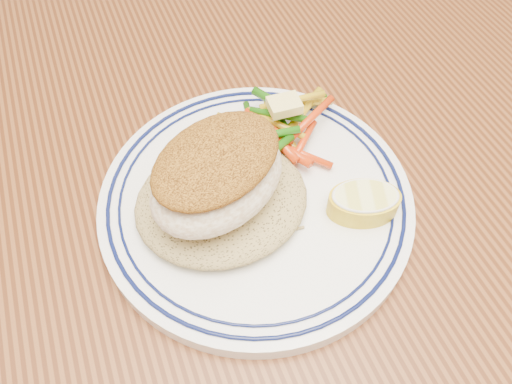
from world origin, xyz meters
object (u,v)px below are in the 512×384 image
object	(u,v)px
dining_table	(270,296)
lemon_wedge	(364,202)
rice_pilaf	(221,198)
plate	(256,200)
fish_fillet	(217,175)
vegetable_pile	(282,125)

from	to	relation	value
dining_table	lemon_wedge	distance (m)	0.14
rice_pilaf	lemon_wedge	xyz separation A→B (m)	(0.10, -0.04, -0.00)
plate	lemon_wedge	size ratio (longest dim) A/B	3.87
plate	rice_pilaf	bearing A→B (deg)	-179.33
fish_fillet	lemon_wedge	bearing A→B (deg)	-21.50
vegetable_pile	lemon_wedge	size ratio (longest dim) A/B	1.66
vegetable_pile	dining_table	bearing A→B (deg)	-117.15
rice_pilaf	fish_fillet	distance (m)	0.03
rice_pilaf	lemon_wedge	distance (m)	0.11
rice_pilaf	vegetable_pile	size ratio (longest dim) A/B	1.25
dining_table	lemon_wedge	xyz separation A→B (m)	(0.07, -0.01, 0.12)
plate	fish_fillet	size ratio (longest dim) A/B	1.91
plate	fish_fillet	xyz separation A→B (m)	(-0.03, -0.00, 0.05)
fish_fillet	vegetable_pile	distance (m)	0.10
fish_fillet	vegetable_pile	xyz separation A→B (m)	(0.07, 0.05, -0.03)
rice_pilaf	fish_fillet	bearing A→B (deg)	-122.87
rice_pilaf	lemon_wedge	world-z (taller)	rice_pilaf
dining_table	vegetable_pile	bearing A→B (deg)	62.85
vegetable_pile	rice_pilaf	bearing A→B (deg)	-144.98
dining_table	vegetable_pile	xyz separation A→B (m)	(0.05, 0.09, 0.13)
dining_table	fish_fillet	size ratio (longest dim) A/B	11.51
lemon_wedge	rice_pilaf	bearing A→B (deg)	156.42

